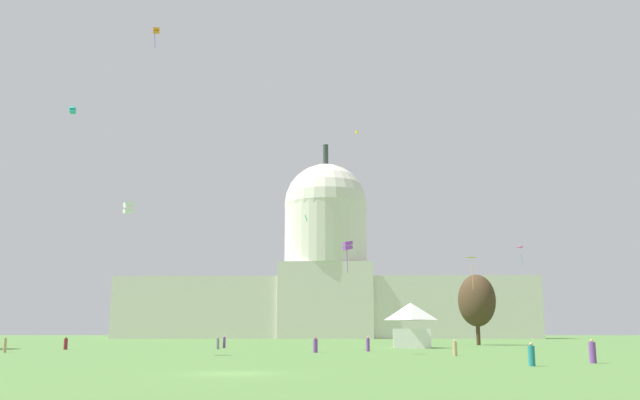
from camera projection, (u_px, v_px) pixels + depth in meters
The scene contains 21 objects.
ground_plane at pixel (234, 374), 36.38m from camera, with size 800.00×800.00×0.00m, color #4C7538.
capitol_building at pixel (326, 278), 223.89m from camera, with size 134.14×27.69×64.92m.
event_tent at pixel (411, 325), 93.98m from camera, with size 5.71×6.55×6.16m.
tree_east_far at pixel (477, 301), 114.38m from camera, with size 8.46×8.44×11.70m.
person_tan_back_center at pixel (455, 349), 62.67m from camera, with size 0.43×0.43×1.47m.
person_purple_near_tree_west at pixel (224, 342), 93.83m from camera, with size 0.49×0.49×1.69m.
person_purple_lawn_far_left at pixel (368, 344), 77.23m from camera, with size 0.56×0.56×1.69m.
person_purple_back_left at pixel (593, 352), 48.46m from camera, with size 0.67×0.67×1.69m.
person_purple_mid_left at pixel (315, 345), 72.80m from camera, with size 0.65×0.65×1.68m.
person_tan_mid_center at pixel (5, 346), 72.72m from camera, with size 0.36×0.36×1.61m.
person_grey_near_tent at pixel (218, 344), 86.89m from camera, with size 0.55×0.55×1.50m.
person_maroon_lawn_far_right at pixel (66, 344), 84.89m from camera, with size 0.64×0.64×1.58m.
person_teal_aisle_center at pixel (532, 355), 44.30m from camera, with size 0.60×0.60×1.52m.
kite_white_low at pixel (129, 208), 66.18m from camera, with size 1.28×1.25×1.18m.
kite_orange_high at pixel (156, 31), 90.51m from camera, with size 0.92×0.98×2.94m.
kite_magenta_low at pixel (522, 251), 126.37m from camera, with size 1.25×1.83×3.25m.
kite_yellow_high at pixel (357, 132), 190.39m from camera, with size 0.93×0.92×0.85m.
kite_turquoise_mid at pixel (73, 110), 97.58m from camera, with size 0.74×0.81×0.98m.
kite_green_mid at pixel (306, 218), 145.78m from camera, with size 0.57×0.90×1.41m.
kite_gold_low at pixel (473, 261), 96.58m from camera, with size 1.76×1.02×4.33m.
kite_violet_low at pixel (348, 246), 69.13m from camera, with size 1.08×1.04×3.20m.
Camera 1 is at (5.48, -37.36, 2.21)m, focal length 38.23 mm.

